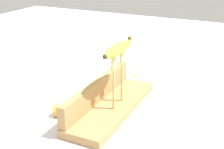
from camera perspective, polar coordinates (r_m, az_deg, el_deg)
ground_plane at (r=1.02m, az=0.00°, el=-6.55°), size 3.00×3.00×0.00m
wooden_board at (r=1.02m, az=0.00°, el=-5.91°), size 0.42×0.13×0.03m
board_backstop at (r=1.02m, az=-2.69°, el=-2.92°), size 0.42×0.03×0.07m
fork_stand_center at (r=0.96m, az=1.11°, el=-0.11°), size 0.09×0.01×0.17m
banana_raised_center at (r=0.93m, az=1.15°, el=4.70°), size 0.18×0.04×0.04m
fork_fallen_near at (r=1.33m, az=4.11°, el=0.53°), size 0.15×0.09×0.01m
banana_chunk_near at (r=1.00m, az=-9.49°, el=-6.51°), size 0.05×0.05×0.04m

